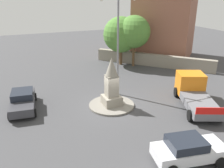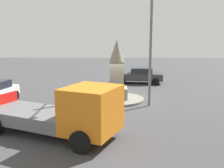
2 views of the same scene
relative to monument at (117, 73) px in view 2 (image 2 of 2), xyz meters
The scene contains 6 objects.
ground_plane 1.86m from the monument, ahead, with size 80.00×80.00×0.00m, color #424244.
traffic_island 1.79m from the monument, ahead, with size 3.68×3.68×0.15m, color gray.
monument is the anchor object (origin of this frame).
streetlamp 4.10m from the monument, 55.02° to the left, with size 3.14×0.28×8.60m.
car_dark_grey_parked_left 7.07m from the monument, 162.15° to the left, with size 2.35×4.51×1.46m.
truck_orange_approaching 6.83m from the monument, 18.28° to the right, with size 4.32×6.30×2.23m.
Camera 2 is at (16.31, -0.05, 4.03)m, focal length 39.75 mm.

